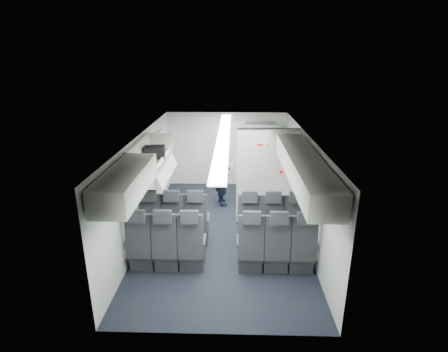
# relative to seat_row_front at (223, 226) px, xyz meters

# --- Properties ---
(cabin_shell) EXTENTS (3.41, 6.01, 2.16)m
(cabin_shell) POSITION_rel_seat_row_front_xyz_m (0.00, 0.53, 0.72)
(cabin_shell) COLOR black
(cabin_shell) RESTS_ON ground
(seat_row_front) EXTENTS (3.33, 0.56, 1.24)m
(seat_row_front) POSITION_rel_seat_row_front_xyz_m (0.00, 0.00, 0.00)
(seat_row_front) COLOR #27272B
(seat_row_front) RESTS_ON cabin_shell
(seat_row_mid) EXTENTS (3.33, 0.56, 1.24)m
(seat_row_mid) POSITION_rel_seat_row_front_xyz_m (0.00, -0.90, 0.00)
(seat_row_mid) COLOR #27272B
(seat_row_mid) RESTS_ON cabin_shell
(overhead_bin_left_rear) EXTENTS (0.53, 1.80, 0.40)m
(overhead_bin_left_rear) POSITION_rel_seat_row_front_xyz_m (-1.40, -1.47, 1.46)
(overhead_bin_left_rear) COLOR silver
(overhead_bin_left_rear) RESTS_ON cabin_shell
(overhead_bin_left_front_open) EXTENTS (0.64, 1.70, 0.72)m
(overhead_bin_left_front_open) POSITION_rel_seat_row_front_xyz_m (-1.44, 0.28, 1.33)
(overhead_bin_left_front_open) COLOR #9E9E93
(overhead_bin_left_front_open) RESTS_ON cabin_shell
(overhead_bin_right_rear) EXTENTS (0.53, 1.80, 0.40)m
(overhead_bin_right_rear) POSITION_rel_seat_row_front_xyz_m (1.40, -1.47, 1.46)
(overhead_bin_right_rear) COLOR silver
(overhead_bin_right_rear) RESTS_ON cabin_shell
(overhead_bin_right_front) EXTENTS (0.53, 1.70, 0.40)m
(overhead_bin_right_front) POSITION_rel_seat_row_front_xyz_m (1.40, 0.28, 1.46)
(overhead_bin_right_front) COLOR silver
(overhead_bin_right_front) RESTS_ON cabin_shell
(bulkhead_partition) EXTENTS (1.40, 0.15, 2.13)m
(bulkhead_partition) POSITION_rel_seat_row_front_xyz_m (0.98, 1.33, 0.67)
(bulkhead_partition) COLOR silver
(bulkhead_partition) RESTS_ON cabin_shell
(galley_unit) EXTENTS (0.85, 0.52, 1.90)m
(galley_unit) POSITION_rel_seat_row_front_xyz_m (0.95, 3.25, 0.55)
(galley_unit) COLOR #939399
(galley_unit) RESTS_ON cabin_shell
(boarding_door) EXTENTS (0.12, 1.27, 1.86)m
(boarding_door) POSITION_rel_seat_row_front_xyz_m (-1.64, 2.09, 0.55)
(boarding_door) COLOR silver
(boarding_door) RESTS_ON cabin_shell
(flight_attendant) EXTENTS (0.57, 0.72, 1.72)m
(flight_attendant) POSITION_rel_seat_row_front_xyz_m (-0.08, 2.07, 0.46)
(flight_attendant) COLOR black
(flight_attendant) RESTS_ON ground
(carry_on_bag) EXTENTS (0.44, 0.33, 0.24)m
(carry_on_bag) POSITION_rel_seat_row_front_xyz_m (-1.40, 0.50, 1.40)
(carry_on_bag) COLOR black
(carry_on_bag) RESTS_ON overhead_bin_left_front_open
(papers) EXTENTS (0.19, 0.05, 0.13)m
(papers) POSITION_rel_seat_row_front_xyz_m (0.11, 2.02, 0.67)
(papers) COLOR white
(papers) RESTS_ON flight_attendant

